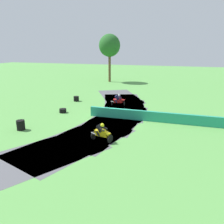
{
  "coord_description": "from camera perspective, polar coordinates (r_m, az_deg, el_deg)",
  "views": [
    {
      "loc": [
        5.77,
        -20.62,
        6.6
      ],
      "look_at": [
        -0.07,
        -1.25,
        0.9
      ],
      "focal_mm": 38.26,
      "sensor_mm": 36.0,
      "label": 1
    }
  ],
  "objects": [
    {
      "name": "ground_plane",
      "position": [
        22.4,
        1.09,
        -1.4
      ],
      "size": [
        120.0,
        120.0,
        0.0
      ],
      "primitive_type": "plane",
      "color": "#569947"
    },
    {
      "name": "track_asphalt",
      "position": [
        22.73,
        -1.56,
        -1.14
      ],
      "size": [
        9.57,
        29.03,
        0.01
      ],
      "color": "#515156",
      "rests_on": "ground"
    },
    {
      "name": "safety_barrier",
      "position": [
        21.4,
        16.08,
        -1.6
      ],
      "size": [
        16.68,
        0.63,
        0.9
      ],
      "primitive_type": "cube",
      "rotation": [
        0.0,
        0.0,
        -1.59
      ],
      "color": "#239375",
      "rests_on": "ground"
    },
    {
      "name": "motorcycle_lead_yellow",
      "position": [
        16.81,
        -2.36,
        -4.96
      ],
      "size": [
        1.7,
        1.02,
        1.42
      ],
      "color": "black",
      "rests_on": "ground"
    },
    {
      "name": "motorcycle_chase_red",
      "position": [
        26.63,
        1.59,
        2.82
      ],
      "size": [
        1.69,
        0.94,
        1.43
      ],
      "color": "black",
      "rests_on": "ground"
    },
    {
      "name": "tire_stack_near",
      "position": [
        20.51,
        -20.98,
        -2.94
      ],
      "size": [
        0.65,
        0.65,
        0.8
      ],
      "color": "black",
      "rests_on": "ground"
    },
    {
      "name": "tire_stack_mid_a",
      "position": [
        24.59,
        -11.67,
        0.32
      ],
      "size": [
        0.7,
        0.7,
        0.4
      ],
      "color": "black",
      "rests_on": "ground"
    },
    {
      "name": "tire_stack_mid_b",
      "position": [
        29.33,
        -8.53,
        3.16
      ],
      "size": [
        0.64,
        0.64,
        0.6
      ],
      "color": "black",
      "rests_on": "ground"
    },
    {
      "name": "tree_far_left",
      "position": [
        44.31,
        -0.59,
        15.55
      ],
      "size": [
        3.82,
        3.82,
        8.53
      ],
      "color": "brown",
      "rests_on": "ground"
    }
  ]
}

